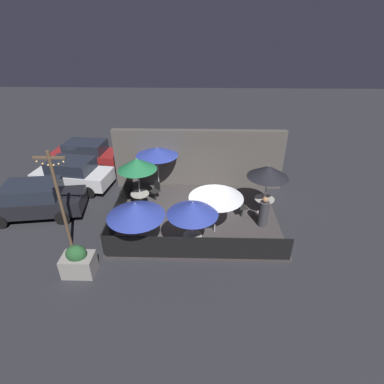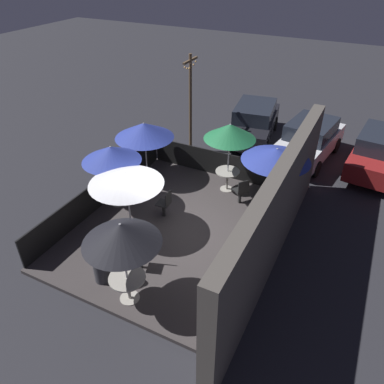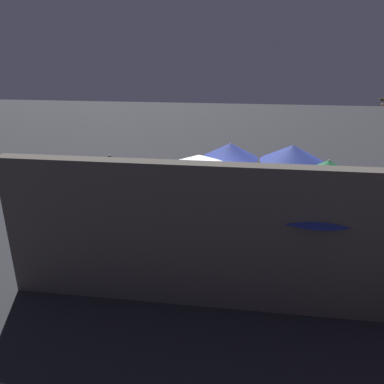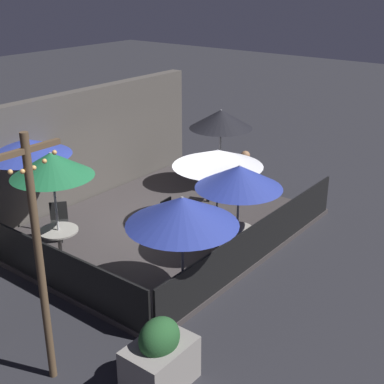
{
  "view_description": "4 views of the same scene",
  "coord_description": "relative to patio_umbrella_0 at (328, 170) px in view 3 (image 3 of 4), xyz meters",
  "views": [
    {
      "loc": [
        0.03,
        -11.15,
        7.77
      ],
      "look_at": [
        -0.26,
        0.14,
        1.27
      ],
      "focal_mm": 28.0,
      "sensor_mm": 36.0,
      "label": 1
    },
    {
      "loc": [
        7.86,
        4.55,
        7.43
      ],
      "look_at": [
        -0.75,
        0.22,
        1.01
      ],
      "focal_mm": 35.0,
      "sensor_mm": 36.0,
      "label": 2
    },
    {
      "loc": [
        -0.58,
        9.75,
        5.08
      ],
      "look_at": [
        0.84,
        -0.5,
        1.18
      ],
      "focal_mm": 35.0,
      "sensor_mm": 36.0,
      "label": 3
    },
    {
      "loc": [
        -9.03,
        -7.91,
        5.94
      ],
      "look_at": [
        0.6,
        -0.45,
        0.97
      ],
      "focal_mm": 50.0,
      "sensor_mm": 36.0,
      "label": 4
    }
  ],
  "objects": [
    {
      "name": "patio_umbrella_0",
      "position": [
        0.0,
        0.0,
        0.0
      ],
      "size": [
        1.72,
        1.72,
        2.49
      ],
      "color": "#B2B2B7",
      "rests_on": "patio_deck"
    },
    {
      "name": "patio_chair_0",
      "position": [
        2.35,
        -1.14,
        -1.71
      ],
      "size": [
        0.43,
        0.43,
        0.95
      ],
      "rotation": [
        0.0,
        0.0,
        -1.49
      ],
      "color": "black",
      "rests_on": "patio_deck"
    },
    {
      "name": "dining_table_0",
      "position": [
        0.0,
        0.0,
        -1.64
      ],
      "size": [
        0.84,
        0.84,
        0.75
      ],
      "color": "#9E998E",
      "rests_on": "patio_deck"
    },
    {
      "name": "patron_0",
      "position": [
        5.44,
        -1.24,
        -1.61
      ],
      "size": [
        0.53,
        0.53,
        1.39
      ],
      "rotation": [
        0.0,
        0.0,
        5.89
      ],
      "color": "#333338",
      "rests_on": "patio_deck"
    },
    {
      "name": "patio_chair_1",
      "position": [
        4.56,
        -0.62,
        -1.73
      ],
      "size": [
        0.5,
        0.5,
        0.92
      ],
      "rotation": [
        0.0,
        0.0,
        0.32
      ],
      "color": "black",
      "rests_on": "patio_deck"
    },
    {
      "name": "patio_umbrella_3",
      "position": [
        0.48,
        -3.02,
        -0.37
      ],
      "size": [
        2.09,
        2.09,
        2.13
      ],
      "color": "#B2B2B7",
      "rests_on": "patio_deck"
    },
    {
      "name": "patio_deck",
      "position": [
        2.67,
        -0.63,
        -2.29
      ],
      "size": [
        7.03,
        5.6,
        0.12
      ],
      "color": "#383333",
      "rests_on": "ground_plane"
    },
    {
      "name": "fence_front",
      "position": [
        2.67,
        -3.39,
        -1.76
      ],
      "size": [
        6.83,
        0.05,
        0.95
      ],
      "color": "black",
      "rests_on": "patio_deck"
    },
    {
      "name": "fence_side_left",
      "position": [
        -0.8,
        -0.63,
        -1.76
      ],
      "size": [
        0.05,
        5.4,
        0.95
      ],
      "color": "black",
      "rests_on": "patio_deck"
    },
    {
      "name": "patio_chair_2",
      "position": [
        0.61,
        0.75,
        -1.71
      ],
      "size": [
        0.56,
        0.56,
        0.95
      ],
      "rotation": [
        0.0,
        0.0,
        -2.25
      ],
      "color": "black",
      "rests_on": "patio_deck"
    },
    {
      "name": "dining_table_2",
      "position": [
        2.49,
        -2.93,
        -1.68
      ],
      "size": [
        0.71,
        0.71,
        0.71
      ],
      "color": "#9E998E",
      "rests_on": "patio_deck"
    },
    {
      "name": "patio_umbrella_5",
      "position": [
        3.38,
        -1.76,
        -0.39
      ],
      "size": [
        2.15,
        2.15,
        2.03
      ],
      "color": "#B2B2B7",
      "rests_on": "patio_deck"
    },
    {
      "name": "patio_umbrella_1",
      "position": [
        5.64,
        -0.26,
        -0.16
      ],
      "size": [
        1.78,
        1.78,
        2.34
      ],
      "color": "#B2B2B7",
      "rests_on": "patio_deck"
    },
    {
      "name": "planter_box",
      "position": [
        -1.45,
        -4.12,
        -1.83
      ],
      "size": [
        1.09,
        0.76,
        1.19
      ],
      "color": "gray",
      "rests_on": "ground_plane"
    },
    {
      "name": "dining_table_1",
      "position": [
        5.64,
        -0.26,
        -1.65
      ],
      "size": [
        0.89,
        0.89,
        0.73
      ],
      "color": "#9E998E",
      "rests_on": "patio_deck"
    },
    {
      "name": "building_wall",
      "position": [
        2.67,
        2.4,
        -0.8
      ],
      "size": [
        8.63,
        0.36,
        3.11
      ],
      "color": "#4C4742",
      "rests_on": "ground_plane"
    },
    {
      "name": "patio_umbrella_2",
      "position": [
        2.49,
        -2.93,
        -0.33
      ],
      "size": [
        1.86,
        1.86,
        2.15
      ],
      "color": "#B2B2B7",
      "rests_on": "patio_deck"
    },
    {
      "name": "ground_plane",
      "position": [
        2.67,
        -0.63,
        -2.35
      ],
      "size": [
        60.0,
        60.0,
        0.0
      ],
      "primitive_type": "plane",
      "color": "#26262B"
    },
    {
      "name": "patio_umbrella_4",
      "position": [
        0.64,
        1.74,
        -0.12
      ],
      "size": [
        2.08,
        2.08,
        2.31
      ],
      "color": "#B2B2B7",
      "rests_on": "patio_deck"
    }
  ]
}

